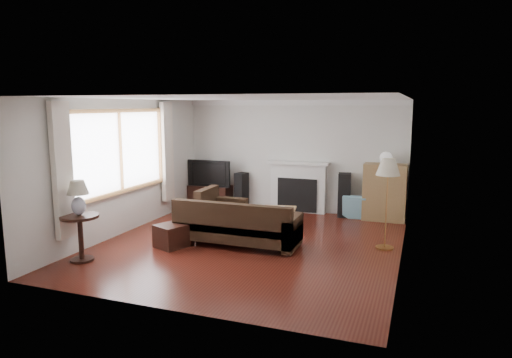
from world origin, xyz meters
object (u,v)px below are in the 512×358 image
(tv_stand, at_px, (210,196))
(coffee_table, at_px, (270,217))
(side_table, at_px, (81,238))
(bookshelf, at_px, (384,192))
(floor_lamp, at_px, (387,204))
(sectional_sofa, at_px, (238,224))

(tv_stand, distance_m, coffee_table, 2.34)
(side_table, bearing_deg, bookshelf, 45.17)
(bookshelf, bearing_deg, tv_stand, -179.72)
(coffee_table, distance_m, floor_lamp, 2.41)
(bookshelf, xyz_separation_m, side_table, (-4.19, -4.21, -0.23))
(bookshelf, height_order, side_table, bookshelf)
(bookshelf, bearing_deg, side_table, -134.83)
(side_table, bearing_deg, tv_stand, 87.55)
(sectional_sofa, bearing_deg, bookshelf, 49.63)
(tv_stand, relative_size, floor_lamp, 0.65)
(bookshelf, xyz_separation_m, floor_lamp, (0.18, -1.97, 0.17))
(tv_stand, bearing_deg, floor_lamp, -24.96)
(bookshelf, relative_size, sectional_sofa, 0.52)
(tv_stand, xyz_separation_m, sectional_sofa, (1.78, -2.60, 0.12))
(tv_stand, height_order, sectional_sofa, sectional_sofa)
(sectional_sofa, xyz_separation_m, floor_lamp, (2.41, 0.65, 0.39))
(tv_stand, height_order, coffee_table, tv_stand)
(sectional_sofa, xyz_separation_m, coffee_table, (0.15, 1.29, -0.17))
(coffee_table, bearing_deg, side_table, -135.94)
(sectional_sofa, relative_size, coffee_table, 2.29)
(tv_stand, xyz_separation_m, floor_lamp, (4.19, -1.95, 0.52))
(tv_stand, distance_m, sectional_sofa, 3.15)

